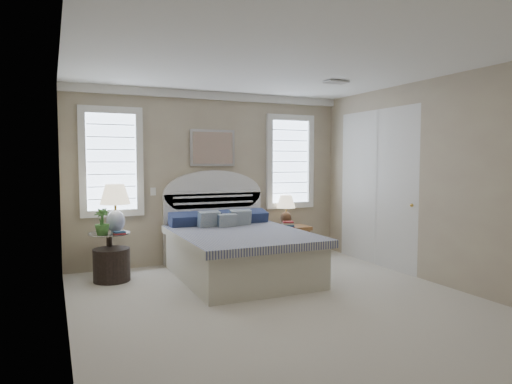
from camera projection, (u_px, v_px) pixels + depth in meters
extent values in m
cube|color=beige|center=(285.00, 305.00, 5.13)|extent=(4.50, 5.00, 0.01)
cube|color=white|center=(286.00, 61.00, 4.94)|extent=(4.50, 5.00, 0.01)
cube|color=tan|center=(212.00, 177.00, 7.31)|extent=(4.50, 0.02, 2.70)
cube|color=tan|center=(65.00, 191.00, 4.11)|extent=(0.02, 5.00, 2.70)
cube|color=tan|center=(437.00, 181.00, 5.96)|extent=(0.02, 5.00, 2.70)
cube|color=white|center=(212.00, 96.00, 7.18)|extent=(4.50, 0.08, 0.12)
cube|color=#B2B2B2|center=(336.00, 82.00, 6.16)|extent=(0.30, 0.20, 0.02)
cube|color=white|center=(153.00, 192.00, 6.92)|extent=(0.08, 0.01, 0.12)
cube|color=#C9E0FF|center=(111.00, 162.00, 6.64)|extent=(0.90, 0.06, 1.60)
cube|color=#C9E0FF|center=(290.00, 162.00, 7.85)|extent=(0.90, 0.06, 1.60)
cube|color=silver|center=(213.00, 148.00, 7.24)|extent=(0.74, 0.04, 0.58)
cube|color=silver|center=(376.00, 188.00, 7.05)|extent=(0.02, 1.80, 2.40)
cube|color=beige|center=(240.00, 258.00, 6.32)|extent=(1.60, 2.10, 0.55)
cube|color=navy|center=(241.00, 236.00, 6.25)|extent=(1.72, 2.15, 0.10)
cube|color=white|center=(214.00, 227.00, 7.31)|extent=(1.62, 0.08, 1.10)
cube|color=navy|center=(195.00, 220.00, 6.88)|extent=(0.75, 0.31, 0.23)
cube|color=navy|center=(243.00, 217.00, 7.21)|extent=(0.75, 0.31, 0.23)
cube|color=#365179|center=(209.00, 222.00, 6.73)|extent=(0.33, 0.20, 0.34)
cube|color=#365179|center=(240.00, 220.00, 6.94)|extent=(0.33, 0.20, 0.34)
cube|color=#365179|center=(227.00, 223.00, 6.75)|extent=(0.28, 0.14, 0.29)
cylinder|color=black|center=(110.00, 276.00, 6.32)|extent=(0.32, 0.32, 0.03)
cylinder|color=black|center=(110.00, 256.00, 6.30)|extent=(0.08, 0.08, 0.60)
cylinder|color=silver|center=(109.00, 233.00, 6.28)|extent=(0.56, 0.56, 0.02)
cube|color=brown|center=(294.00, 228.00, 7.58)|extent=(0.50, 0.40, 0.06)
cube|color=brown|center=(293.00, 247.00, 7.60)|extent=(0.44, 0.34, 0.03)
cube|color=brown|center=(287.00, 246.00, 7.38)|extent=(0.04, 0.04, 0.47)
cube|color=brown|center=(279.00, 243.00, 7.66)|extent=(0.04, 0.04, 0.47)
cube|color=brown|center=(308.00, 244.00, 7.55)|extent=(0.04, 0.04, 0.47)
cube|color=brown|center=(299.00, 241.00, 7.82)|extent=(0.04, 0.04, 0.47)
cylinder|color=black|center=(112.00, 265.00, 6.13)|extent=(0.49, 0.49, 0.44)
cylinder|color=white|center=(116.00, 231.00, 6.34)|extent=(0.15, 0.15, 0.03)
ellipsoid|color=white|center=(116.00, 221.00, 6.33)|extent=(0.28, 0.28, 0.31)
cylinder|color=gold|center=(115.00, 207.00, 6.31)|extent=(0.04, 0.04, 0.11)
cylinder|color=black|center=(286.00, 225.00, 7.67)|extent=(0.13, 0.13, 0.03)
ellipsoid|color=black|center=(286.00, 219.00, 7.66)|extent=(0.23, 0.23, 0.24)
cylinder|color=gold|center=(286.00, 210.00, 7.65)|extent=(0.03, 0.03, 0.09)
imported|color=#386C2B|center=(102.00, 222.00, 6.06)|extent=(0.26, 0.26, 0.35)
cube|color=maroon|center=(120.00, 234.00, 6.12)|extent=(0.16, 0.12, 0.02)
cube|color=navy|center=(120.00, 232.00, 6.12)|extent=(0.15, 0.12, 0.02)
cube|color=maroon|center=(288.00, 227.00, 7.37)|extent=(0.23, 0.20, 0.03)
cube|color=navy|center=(288.00, 225.00, 7.37)|extent=(0.22, 0.19, 0.03)
cube|color=beige|center=(288.00, 224.00, 7.36)|extent=(0.21, 0.17, 0.03)
cube|color=maroon|center=(288.00, 222.00, 7.36)|extent=(0.19, 0.16, 0.03)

